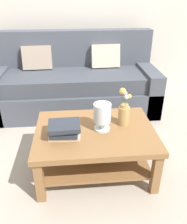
{
  "coord_description": "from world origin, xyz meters",
  "views": [
    {
      "loc": [
        -0.17,
        -2.14,
        1.56
      ],
      "look_at": [
        0.01,
        -0.24,
        0.55
      ],
      "focal_mm": 37.15,
      "sensor_mm": 36.0,
      "label": 1
    }
  ],
  "objects_px": {
    "couch": "(75,84)",
    "glass_hurricane_vase": "(102,114)",
    "book_stack_main": "(64,130)",
    "flower_pitcher": "(124,111)",
    "coffee_table": "(95,141)"
  },
  "relations": [
    {
      "from": "couch",
      "to": "flower_pitcher",
      "type": "bearing_deg",
      "value": -71.75
    },
    {
      "from": "book_stack_main",
      "to": "glass_hurricane_vase",
      "type": "relative_size",
      "value": 1.11
    },
    {
      "from": "glass_hurricane_vase",
      "to": "flower_pitcher",
      "type": "height_order",
      "value": "flower_pitcher"
    },
    {
      "from": "book_stack_main",
      "to": "flower_pitcher",
      "type": "height_order",
      "value": "flower_pitcher"
    },
    {
      "from": "couch",
      "to": "coffee_table",
      "type": "bearing_deg",
      "value": -83.49
    },
    {
      "from": "couch",
      "to": "book_stack_main",
      "type": "bearing_deg",
      "value": -94.5
    },
    {
      "from": "coffee_table",
      "to": "book_stack_main",
      "type": "height_order",
      "value": "book_stack_main"
    },
    {
      "from": "coffee_table",
      "to": "flower_pitcher",
      "type": "height_order",
      "value": "flower_pitcher"
    },
    {
      "from": "coffee_table",
      "to": "glass_hurricane_vase",
      "type": "xyz_separation_m",
      "value": [
        0.06,
        0.01,
        0.27
      ]
    },
    {
      "from": "coffee_table",
      "to": "couch",
      "type": "bearing_deg",
      "value": 96.51
    },
    {
      "from": "couch",
      "to": "glass_hurricane_vase",
      "type": "xyz_separation_m",
      "value": [
        0.22,
        -1.36,
        0.23
      ]
    },
    {
      "from": "couch",
      "to": "glass_hurricane_vase",
      "type": "relative_size",
      "value": 9.02
    },
    {
      "from": "flower_pitcher",
      "to": "couch",
      "type": "bearing_deg",
      "value": 108.25
    },
    {
      "from": "couch",
      "to": "flower_pitcher",
      "type": "relative_size",
      "value": 6.25
    },
    {
      "from": "book_stack_main",
      "to": "glass_hurricane_vase",
      "type": "bearing_deg",
      "value": 13.68
    }
  ]
}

